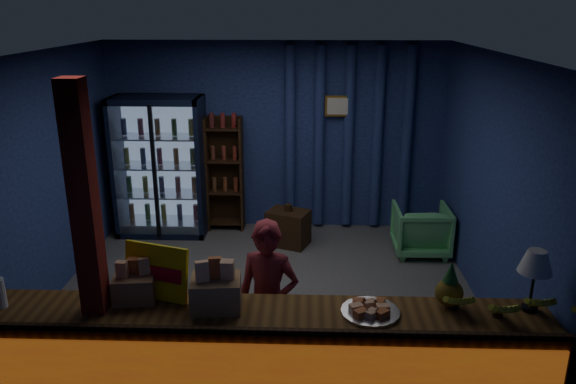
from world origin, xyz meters
name	(u,v)px	position (x,y,z in m)	size (l,w,h in m)	color
ground	(265,299)	(0.00, 0.00, 0.00)	(4.60, 4.60, 0.00)	#515154
room_walls	(263,159)	(0.00, 0.00, 1.57)	(4.60, 4.60, 4.60)	navy
counter	(244,370)	(0.00, -1.91, 0.48)	(4.40, 0.57, 0.99)	brown
support_post	(92,265)	(-1.05, -1.90, 1.30)	(0.16, 0.16, 2.60)	maroon
beverage_cooler	(162,167)	(-1.55, 1.92, 0.93)	(1.20, 0.62, 1.90)	black
bottle_shelf	(225,174)	(-0.70, 2.06, 0.79)	(0.50, 0.28, 1.60)	#332110
curtain_folds	(348,138)	(1.00, 2.14, 1.30)	(1.74, 0.14, 2.50)	navy
framed_picture	(338,106)	(0.85, 2.10, 1.75)	(0.36, 0.04, 0.28)	gold
shopkeeper	(268,303)	(0.14, -1.35, 0.71)	(0.52, 0.34, 1.42)	maroon
green_chair	(421,230)	(1.90, 1.28, 0.32)	(0.68, 0.70, 0.63)	#62C475
side_table	(288,228)	(0.20, 1.48, 0.24)	(0.62, 0.54, 0.56)	#332110
yellow_sign	(156,272)	(-0.66, -1.70, 1.16)	(0.53, 0.26, 0.41)	yellow
snack_box_left	(216,291)	(-0.20, -1.83, 1.08)	(0.38, 0.32, 0.37)	#A98451
snack_box_centre	(135,286)	(-0.82, -1.74, 1.06)	(0.33, 0.28, 0.32)	#A98451
pastry_tray	(370,310)	(0.91, -1.88, 0.97)	(0.42, 0.42, 0.07)	silver
banana_bunches	(518,305)	(1.94, -1.88, 1.04)	(1.08, 0.31, 0.18)	yellow
table_lamp	(536,264)	(2.05, -1.79, 1.31)	(0.24, 0.24, 0.47)	black
pineapple	(450,289)	(1.48, -1.76, 1.09)	(0.20, 0.20, 0.35)	olive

